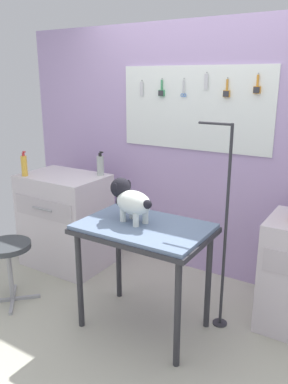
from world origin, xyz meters
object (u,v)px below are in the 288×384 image
at_px(dog, 130,199).
at_px(counter_left, 65,220).
at_px(grooming_arm, 224,238).
at_px(stool, 8,253).
at_px(grooming_table, 144,237).
at_px(pump_bottle_white, 100,165).

relative_size(dog, counter_left, 0.44).
xyz_separation_m(grooming_arm, stool, (-1.60, -0.62, -0.27)).
bearing_deg(grooming_table, counter_left, 158.54).
xyz_separation_m(grooming_table, grooming_arm, (0.47, 0.33, -0.02)).
bearing_deg(grooming_table, pump_bottle_white, 143.55).
bearing_deg(counter_left, grooming_arm, -5.01).
xyz_separation_m(dog, pump_bottle_white, (-0.77, 0.64, 0.04)).
xyz_separation_m(stool, pump_bottle_white, (0.23, 0.95, 0.58)).
xyz_separation_m(grooming_arm, pump_bottle_white, (-1.37, 0.33, 0.31)).
xyz_separation_m(grooming_table, counter_left, (-1.21, 0.47, -0.27)).
height_order(grooming_arm, counter_left, grooming_arm).
bearing_deg(dog, counter_left, 157.02).
xyz_separation_m(counter_left, pump_bottle_white, (0.31, 0.19, 0.56)).
xyz_separation_m(grooming_table, stool, (-1.13, -0.29, -0.29)).
bearing_deg(stool, grooming_table, 14.47).
bearing_deg(counter_left, grooming_table, -21.46).
bearing_deg(pump_bottle_white, dog, -40.04).
height_order(grooming_table, dog, dog).
relative_size(grooming_table, grooming_arm, 0.61).
distance_m(grooming_table, counter_left, 1.33).
distance_m(grooming_arm, pump_bottle_white, 1.44).
relative_size(stool, pump_bottle_white, 2.28).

